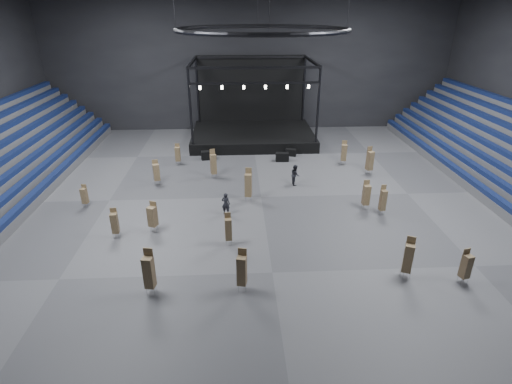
{
  "coord_description": "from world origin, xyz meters",
  "views": [
    {
      "loc": [
        -2.0,
        -30.03,
        14.42
      ],
      "look_at": [
        -0.54,
        -2.0,
        1.4
      ],
      "focal_mm": 28.0,
      "sensor_mm": 36.0,
      "label": 1
    }
  ],
  "objects_px": {
    "chair_stack_4": "(242,270)",
    "chair_stack_9": "(248,185)",
    "chair_stack_11": "(344,152)",
    "chair_stack_2": "(152,216)",
    "chair_stack_7": "(115,223)",
    "chair_stack_10": "(213,164)",
    "chair_stack_13": "(366,194)",
    "flight_case_left": "(208,155)",
    "chair_stack_3": "(466,266)",
    "chair_stack_8": "(228,229)",
    "chair_stack_12": "(84,195)",
    "chair_stack_15": "(178,154)",
    "crew_member": "(295,175)",
    "chair_stack_5": "(149,271)",
    "chair_stack_14": "(156,172)",
    "flight_case_mid": "(282,157)",
    "chair_stack_6": "(408,257)",
    "man_center": "(226,204)",
    "chair_stack_0": "(370,160)",
    "chair_stack_1": "(383,200)",
    "flight_case_right": "(291,152)",
    "stage": "(253,127)"
  },
  "relations": [
    {
      "from": "chair_stack_4",
      "to": "chair_stack_9",
      "type": "xyz_separation_m",
      "value": [
        0.75,
        11.32,
        0.1
      ]
    },
    {
      "from": "chair_stack_4",
      "to": "chair_stack_11",
      "type": "xyz_separation_m",
      "value": [
        10.58,
        19.22,
        -0.07
      ]
    },
    {
      "from": "chair_stack_2",
      "to": "chair_stack_4",
      "type": "distance_m",
      "value": 9.14
    },
    {
      "from": "chair_stack_7",
      "to": "chair_stack_10",
      "type": "height_order",
      "value": "chair_stack_10"
    },
    {
      "from": "chair_stack_4",
      "to": "chair_stack_13",
      "type": "height_order",
      "value": "chair_stack_4"
    },
    {
      "from": "flight_case_left",
      "to": "chair_stack_3",
      "type": "relative_size",
      "value": 0.62
    },
    {
      "from": "chair_stack_8",
      "to": "chair_stack_12",
      "type": "xyz_separation_m",
      "value": [
        -11.36,
        6.09,
        -0.17
      ]
    },
    {
      "from": "chair_stack_2",
      "to": "chair_stack_11",
      "type": "height_order",
      "value": "chair_stack_11"
    },
    {
      "from": "chair_stack_15",
      "to": "crew_member",
      "type": "distance_m",
      "value": 12.34
    },
    {
      "from": "chair_stack_8",
      "to": "chair_stack_10",
      "type": "height_order",
      "value": "chair_stack_10"
    },
    {
      "from": "chair_stack_5",
      "to": "chair_stack_8",
      "type": "relative_size",
      "value": 1.23
    },
    {
      "from": "chair_stack_3",
      "to": "chair_stack_14",
      "type": "height_order",
      "value": "chair_stack_14"
    },
    {
      "from": "chair_stack_3",
      "to": "chair_stack_14",
      "type": "bearing_deg",
      "value": 127.07
    },
    {
      "from": "flight_case_mid",
      "to": "flight_case_left",
      "type": "bearing_deg",
      "value": 173.16
    },
    {
      "from": "chair_stack_2",
      "to": "chair_stack_6",
      "type": "distance_m",
      "value": 16.84
    },
    {
      "from": "man_center",
      "to": "chair_stack_13",
      "type": "bearing_deg",
      "value": -164.42
    },
    {
      "from": "chair_stack_4",
      "to": "chair_stack_10",
      "type": "distance_m",
      "value": 16.57
    },
    {
      "from": "chair_stack_5",
      "to": "chair_stack_4",
      "type": "bearing_deg",
      "value": 9.86
    },
    {
      "from": "chair_stack_2",
      "to": "chair_stack_9",
      "type": "xyz_separation_m",
      "value": [
        6.84,
        4.52,
        0.24
      ]
    },
    {
      "from": "chair_stack_10",
      "to": "chair_stack_12",
      "type": "relative_size",
      "value": 1.45
    },
    {
      "from": "chair_stack_7",
      "to": "chair_stack_8",
      "type": "relative_size",
      "value": 0.96
    },
    {
      "from": "chair_stack_11",
      "to": "chair_stack_14",
      "type": "height_order",
      "value": "chair_stack_11"
    },
    {
      "from": "chair_stack_9",
      "to": "chair_stack_15",
      "type": "distance_m",
      "value": 11.0
    },
    {
      "from": "flight_case_left",
      "to": "man_center",
      "type": "xyz_separation_m",
      "value": [
        2.08,
        -12.29,
        0.44
      ]
    },
    {
      "from": "flight_case_left",
      "to": "chair_stack_12",
      "type": "distance_m",
      "value": 13.85
    },
    {
      "from": "chair_stack_3",
      "to": "chair_stack_8",
      "type": "distance_m",
      "value": 14.32
    },
    {
      "from": "chair_stack_0",
      "to": "chair_stack_13",
      "type": "height_order",
      "value": "chair_stack_0"
    },
    {
      "from": "chair_stack_6",
      "to": "chair_stack_7",
      "type": "distance_m",
      "value": 18.91
    },
    {
      "from": "chair_stack_4",
      "to": "chair_stack_3",
      "type": "bearing_deg",
      "value": 12.38
    },
    {
      "from": "flight_case_left",
      "to": "chair_stack_7",
      "type": "height_order",
      "value": "chair_stack_7"
    },
    {
      "from": "chair_stack_3",
      "to": "chair_stack_11",
      "type": "bearing_deg",
      "value": 80.4
    },
    {
      "from": "flight_case_left",
      "to": "chair_stack_10",
      "type": "relative_size",
      "value": 0.49
    },
    {
      "from": "chair_stack_5",
      "to": "chair_stack_10",
      "type": "xyz_separation_m",
      "value": [
        2.74,
        16.41,
        -0.04
      ]
    },
    {
      "from": "chair_stack_4",
      "to": "chair_stack_9",
      "type": "relative_size",
      "value": 0.92
    },
    {
      "from": "flight_case_left",
      "to": "chair_stack_5",
      "type": "relative_size",
      "value": 0.48
    },
    {
      "from": "chair_stack_1",
      "to": "chair_stack_10",
      "type": "bearing_deg",
      "value": 142.85
    },
    {
      "from": "chair_stack_14",
      "to": "flight_case_left",
      "type": "bearing_deg",
      "value": 38.66
    },
    {
      "from": "chair_stack_4",
      "to": "chair_stack_6",
      "type": "height_order",
      "value": "chair_stack_6"
    },
    {
      "from": "flight_case_left",
      "to": "chair_stack_8",
      "type": "bearing_deg",
      "value": -82.0
    },
    {
      "from": "chair_stack_1",
      "to": "chair_stack_10",
      "type": "distance_m",
      "value": 15.33
    },
    {
      "from": "chair_stack_3",
      "to": "chair_stack_4",
      "type": "xyz_separation_m",
      "value": [
        -12.68,
        0.0,
        0.2
      ]
    },
    {
      "from": "chair_stack_10",
      "to": "chair_stack_12",
      "type": "distance_m",
      "value": 11.31
    },
    {
      "from": "chair_stack_11",
      "to": "flight_case_left",
      "type": "bearing_deg",
      "value": 179.82
    },
    {
      "from": "chair_stack_13",
      "to": "chair_stack_1",
      "type": "bearing_deg",
      "value": -45.71
    },
    {
      "from": "chair_stack_4",
      "to": "flight_case_right",
      "type": "bearing_deg",
      "value": 88.0
    },
    {
      "from": "chair_stack_5",
      "to": "chair_stack_9",
      "type": "distance_m",
      "value": 12.71
    },
    {
      "from": "stage",
      "to": "chair_stack_15",
      "type": "distance_m",
      "value": 11.37
    },
    {
      "from": "flight_case_left",
      "to": "chair_stack_12",
      "type": "xyz_separation_m",
      "value": [
        -9.03,
        -10.48,
        0.56
      ]
    },
    {
      "from": "chair_stack_12",
      "to": "crew_member",
      "type": "xyz_separation_m",
      "value": [
        17.18,
        3.56,
        -0.08
      ]
    },
    {
      "from": "chair_stack_2",
      "to": "man_center",
      "type": "bearing_deg",
      "value": 47.56
    }
  ]
}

